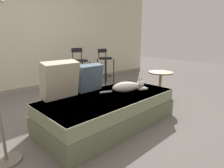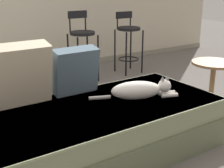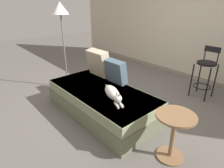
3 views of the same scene
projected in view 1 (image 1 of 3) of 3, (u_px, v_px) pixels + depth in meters
ground_plane at (92, 115)px, 2.96m from camera, size 16.00×16.00×0.00m
wall_back_panel at (30, 33)px, 4.23m from camera, size 8.00×0.10×2.60m
wall_baseboard_trim at (36, 87)px, 4.49m from camera, size 8.00×0.02×0.09m
couch at (109, 110)px, 2.62m from camera, size 1.93×0.96×0.42m
throw_pillow_corner at (60, 80)px, 2.41m from camera, size 0.47×0.26×0.49m
throw_pillow_middle at (90, 78)px, 2.74m from camera, size 0.39×0.21×0.40m
cat at (128, 87)px, 2.75m from camera, size 0.70×0.36×0.19m
bar_stool_near_window at (80, 66)px, 4.37m from camera, size 0.34×0.34×0.96m
bar_stool_by_doorway at (105, 63)px, 4.90m from camera, size 0.34×0.34×0.91m
side_table at (160, 83)px, 3.47m from camera, size 0.44×0.44×0.59m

